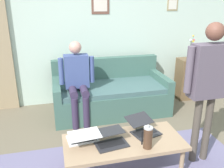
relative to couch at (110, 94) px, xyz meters
name	(u,v)px	position (x,y,z in m)	size (l,w,h in m)	color
ground_plane	(130,168)	(0.13, 1.59, -0.30)	(7.68, 7.68, 0.00)	#6D614F
back_wall	(95,30)	(0.13, -0.61, 1.05)	(7.04, 0.11, 2.70)	silver
couch	(110,94)	(0.00, 0.00, 0.00)	(1.93, 0.93, 0.88)	#406459
coffee_table	(124,144)	(0.23, 1.63, 0.07)	(1.32, 0.60, 0.42)	tan
laptop_left	(110,140)	(0.38, 1.65, 0.16)	(0.38, 0.35, 0.12)	#28282D
laptop_center	(143,128)	(-0.05, 1.50, 0.16)	(0.39, 0.43, 0.15)	#28282D
laptop_right	(83,137)	(0.66, 1.53, 0.16)	(0.37, 0.37, 0.13)	silver
french_press	(148,137)	(0.03, 1.81, 0.24)	(0.12, 0.10, 0.27)	#4C3323
side_shelf	(188,79)	(-1.62, -0.21, 0.10)	(0.42, 0.32, 0.80)	brown
flower_vase	(191,52)	(-1.62, -0.21, 0.63)	(0.10, 0.10, 0.45)	#988C9D
person_standing	(209,78)	(-0.74, 1.62, 0.77)	(0.58, 0.19, 1.67)	#4C443C
person_seated	(77,78)	(0.58, 0.23, 0.42)	(0.55, 0.51, 1.28)	#362B47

